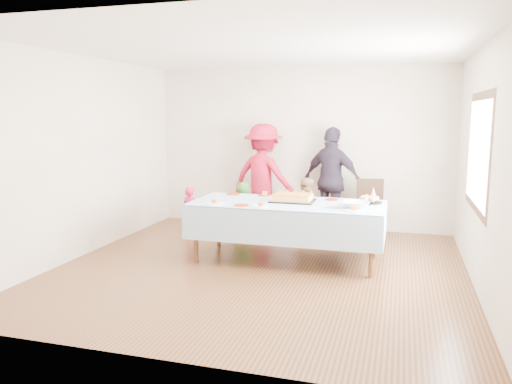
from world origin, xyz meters
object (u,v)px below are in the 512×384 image
Objects in this scene: birthday_cake at (293,198)px; adult_left at (263,176)px; dining_chair at (371,206)px; party_table at (287,207)px.

adult_left reaches higher than birthday_cake.
dining_chair is 1.86m from adult_left.
birthday_cake is (0.05, 0.10, 0.10)m from party_table.
dining_chair is (0.94, 1.34, -0.31)m from birthday_cake.
party_table is 2.67× the size of dining_chair.
birthday_cake is 1.87m from adult_left.
birthday_cake is 0.61× the size of dining_chair.
birthday_cake is at bearing -137.96° from dining_chair.
dining_chair is at bearing 55.53° from party_table.
adult_left is at bearing 157.01° from dining_chair.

